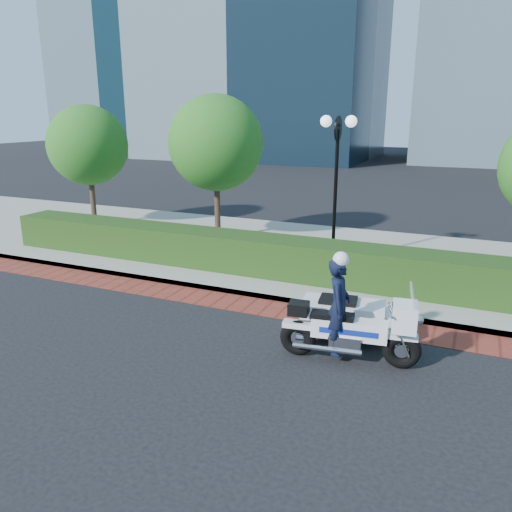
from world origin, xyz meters
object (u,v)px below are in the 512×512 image
at_px(lamppost, 336,167).
at_px(police_motorcycle, 346,317).
at_px(tree_a, 88,145).
at_px(tree_b, 216,143).

height_order(lamppost, police_motorcycle, lamppost).
distance_m(tree_a, police_motorcycle, 13.54).
height_order(lamppost, tree_a, tree_a).
distance_m(tree_b, police_motorcycle, 9.30).
bearing_deg(tree_a, police_motorcycle, -28.91).
relative_size(lamppost, tree_a, 0.92).
bearing_deg(lamppost, tree_b, 163.89).
xyz_separation_m(tree_b, police_motorcycle, (6.15, -6.43, -2.72)).
distance_m(tree_a, tree_b, 5.50).
relative_size(tree_b, police_motorcycle, 1.89).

